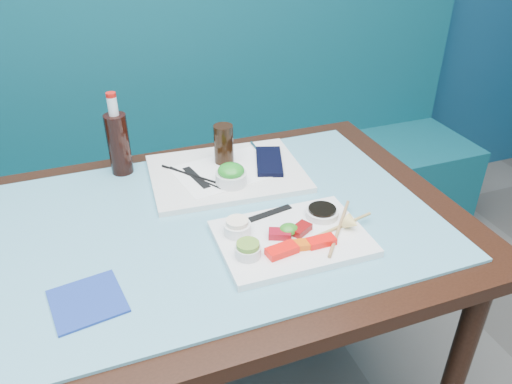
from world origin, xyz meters
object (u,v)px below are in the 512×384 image
object	(u,v)px
booth_bench	(151,190)
seaweed_bowl	(231,178)
cola_bottle_body	(119,144)
blue_napkin	(87,301)
dining_table	(197,251)
sashimi_plate	(292,238)
cola_glass	(224,144)
serving_tray	(227,173)

from	to	relation	value
booth_bench	seaweed_bowl	size ratio (longest dim) A/B	33.86
cola_bottle_body	blue_napkin	bearing A→B (deg)	-105.17
dining_table	cola_bottle_body	world-z (taller)	cola_bottle_body
blue_napkin	dining_table	bearing A→B (deg)	35.21
booth_bench	sashimi_plate	world-z (taller)	booth_bench
dining_table	blue_napkin	size ratio (longest dim) A/B	9.83
cola_glass	seaweed_bowl	bearing A→B (deg)	-98.75
dining_table	cola_glass	size ratio (longest dim) A/B	11.63
serving_tray	cola_bottle_body	distance (m)	0.33
dining_table	cola_glass	distance (m)	0.35
booth_bench	serving_tray	size ratio (longest dim) A/B	6.80
seaweed_bowl	blue_napkin	world-z (taller)	seaweed_bowl
booth_bench	cola_bottle_body	distance (m)	0.70
blue_napkin	sashimi_plate	bearing A→B (deg)	4.81
seaweed_bowl	blue_napkin	size ratio (longest dim) A/B	0.62
sashimi_plate	cola_glass	bearing A→B (deg)	96.50
booth_bench	sashimi_plate	size ratio (longest dim) A/B	8.46
cola_glass	cola_bottle_body	bearing A→B (deg)	165.14
dining_table	cola_bottle_body	xyz separation A→B (m)	(-0.13, 0.34, 0.18)
cola_bottle_body	booth_bench	bearing A→B (deg)	75.05
dining_table	cola_bottle_body	bearing A→B (deg)	111.62
booth_bench	sashimi_plate	bearing A→B (deg)	-78.54
dining_table	blue_napkin	world-z (taller)	blue_napkin
serving_tray	cola_glass	bearing A→B (deg)	83.82
dining_table	serving_tray	size ratio (longest dim) A/B	3.17
booth_bench	serving_tray	xyz separation A→B (m)	(0.15, -0.63, 0.39)
seaweed_bowl	cola_glass	xyz separation A→B (m)	(0.02, 0.13, 0.04)
cola_glass	cola_bottle_body	xyz separation A→B (m)	(-0.30, 0.08, 0.01)
dining_table	cola_bottle_body	distance (m)	0.41
booth_bench	cola_bottle_body	size ratio (longest dim) A/B	16.39
seaweed_bowl	cola_bottle_body	bearing A→B (deg)	142.89
booth_bench	serving_tray	bearing A→B (deg)	-76.57
sashimi_plate	cola_bottle_body	bearing A→B (deg)	125.16
cola_glass	booth_bench	bearing A→B (deg)	105.57
dining_table	serving_tray	distance (m)	0.27
booth_bench	blue_napkin	xyz separation A→B (m)	(-0.28, -1.04, 0.39)
sashimi_plate	cola_bottle_body	size ratio (longest dim) A/B	1.94
serving_tray	cola_glass	distance (m)	0.09
sashimi_plate	blue_napkin	xyz separation A→B (m)	(-0.48, -0.04, -0.01)
serving_tray	blue_napkin	world-z (taller)	serving_tray
cola_bottle_body	blue_napkin	xyz separation A→B (m)	(-0.14, -0.53, -0.09)
booth_bench	sashimi_plate	distance (m)	1.09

